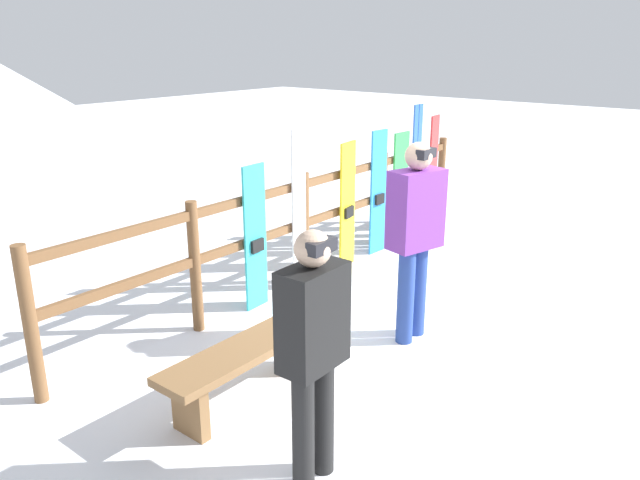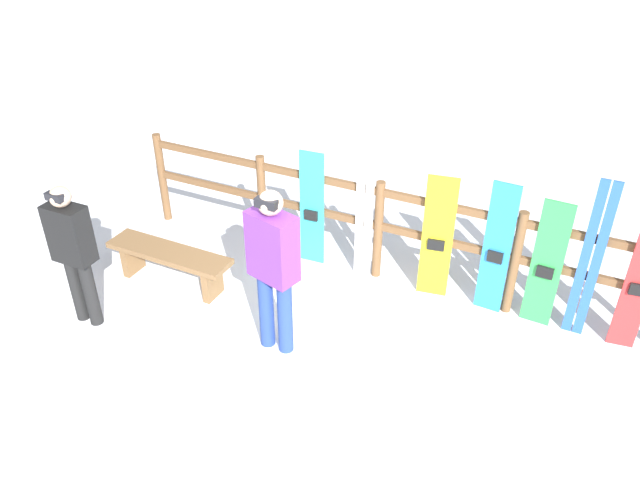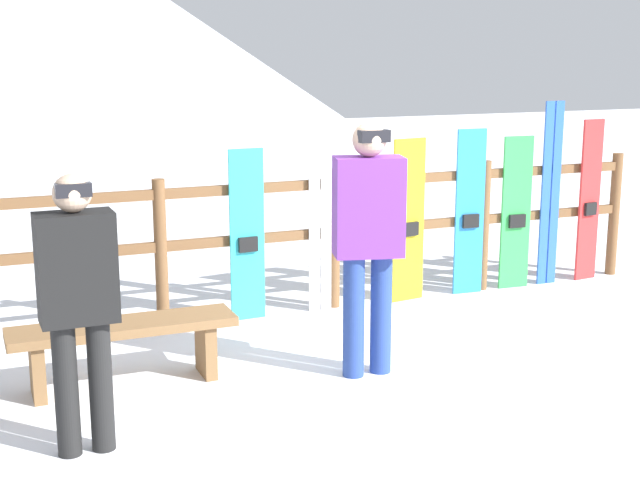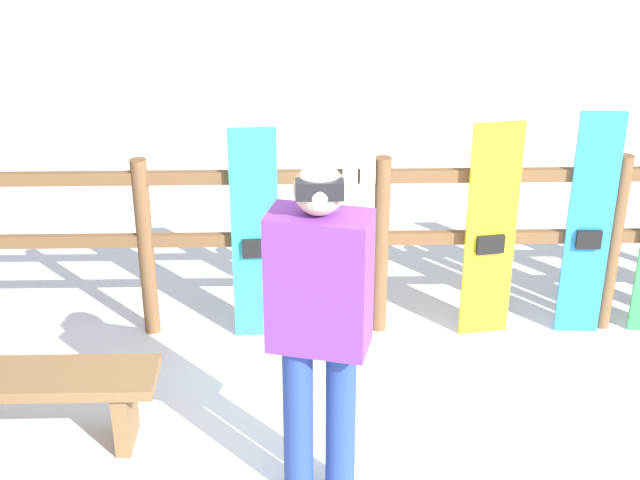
{
  "view_description": "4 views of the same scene",
  "coord_description": "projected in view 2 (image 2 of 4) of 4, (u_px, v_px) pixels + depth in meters",
  "views": [
    {
      "loc": [
        -4.72,
        -2.36,
        2.49
      ],
      "look_at": [
        -0.63,
        0.92,
        0.77
      ],
      "focal_mm": 35.0,
      "sensor_mm": 36.0,
      "label": 1
    },
    {
      "loc": [
        1.98,
        -3.87,
        4.1
      ],
      "look_at": [
        -0.25,
        0.7,
        0.92
      ],
      "focal_mm": 35.0,
      "sensor_mm": 36.0,
      "label": 2
    },
    {
      "loc": [
        -2.88,
        -5.07,
        2.18
      ],
      "look_at": [
        -0.47,
        0.8,
        0.79
      ],
      "focal_mm": 50.0,
      "sensor_mm": 36.0,
      "label": 3
    },
    {
      "loc": [
        -0.5,
        -3.39,
        2.97
      ],
      "look_at": [
        -0.4,
        0.86,
        1.0
      ],
      "focal_mm": 50.0,
      "sensor_mm": 36.0,
      "label": 4
    }
  ],
  "objects": [
    {
      "name": "snowboard_yellow",
      "position": [
        437.0,
        238.0,
        6.45
      ],
      "size": [
        0.32,
        0.09,
        1.41
      ],
      "color": "yellow",
      "rests_on": "ground"
    },
    {
      "name": "ski_pair_blue",
      "position": [
        590.0,
        261.0,
        5.83
      ],
      "size": [
        0.2,
        0.02,
        1.69
      ],
      "color": "blue",
      "rests_on": "ground"
    },
    {
      "name": "person_purple",
      "position": [
        273.0,
        262.0,
        5.57
      ],
      "size": [
        0.5,
        0.35,
        1.7
      ],
      "color": "navy",
      "rests_on": "ground"
    },
    {
      "name": "bench",
      "position": [
        170.0,
        259.0,
        6.8
      ],
      "size": [
        1.45,
        0.36,
        0.43
      ],
      "color": "brown",
      "rests_on": "ground"
    },
    {
      "name": "snowboard_blue",
      "position": [
        497.0,
        250.0,
        6.21
      ],
      "size": [
        0.28,
        0.07,
        1.47
      ],
      "color": "#288CE0",
      "rests_on": "ground"
    },
    {
      "name": "person_black",
      "position": [
        73.0,
        247.0,
        5.96
      ],
      "size": [
        0.41,
        0.23,
        1.54
      ],
      "color": "black",
      "rests_on": "ground"
    },
    {
      "name": "ground_plane",
      "position": [
        311.0,
        365.0,
        5.87
      ],
      "size": [
        40.0,
        40.0,
        0.0
      ],
      "primitive_type": "plane",
      "color": "white"
    },
    {
      "name": "snowboard_green",
      "position": [
        546.0,
        265.0,
        6.05
      ],
      "size": [
        0.29,
        0.07,
        1.39
      ],
      "color": "green",
      "rests_on": "ground"
    },
    {
      "name": "snowboard_red",
      "position": [
        639.0,
        282.0,
        5.71
      ],
      "size": [
        0.25,
        0.08,
        1.52
      ],
      "color": "red",
      "rests_on": "ground"
    },
    {
      "name": "ski_pair_white",
      "position": [
        364.0,
        211.0,
        6.69
      ],
      "size": [
        0.19,
        0.02,
        1.64
      ],
      "color": "white",
      "rests_on": "ground"
    },
    {
      "name": "fence",
      "position": [
        379.0,
        221.0,
        6.74
      ],
      "size": [
        5.97,
        0.1,
        1.18
      ],
      "color": "brown",
      "rests_on": "ground"
    },
    {
      "name": "snowboard_cyan",
      "position": [
        312.0,
        209.0,
        6.99
      ],
      "size": [
        0.29,
        0.07,
        1.39
      ],
      "color": "#2DBFCC",
      "rests_on": "ground"
    }
  ]
}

